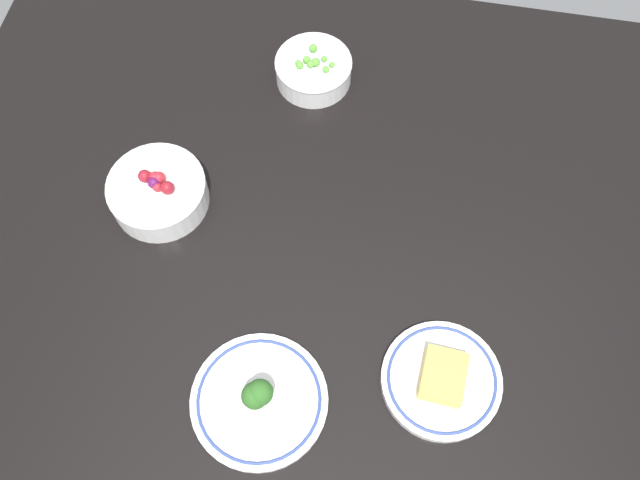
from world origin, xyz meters
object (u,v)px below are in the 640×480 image
Objects in this scene: plate_cheese at (442,379)px; plate_broccoli at (259,399)px; bowl_peas at (313,69)px; bowl_berries at (158,192)px.

plate_broccoli is (25.55, 7.64, 0.06)cm from plate_cheese.
plate_cheese is 0.88× the size of plate_broccoli.
bowl_peas is 0.69× the size of plate_broccoli.
plate_broccoli is (-23.27, 29.70, -1.61)cm from bowl_berries.
bowl_berries is 35.72cm from bowl_peas.
bowl_peas is at bearing -60.97° from plate_cheese.
plate_broccoli is at bearing 16.65° from plate_cheese.
bowl_berries is 1.17× the size of bowl_peas.
plate_cheese is at bearing 155.68° from bowl_berries.
bowl_peas reaches higher than plate_cheese.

